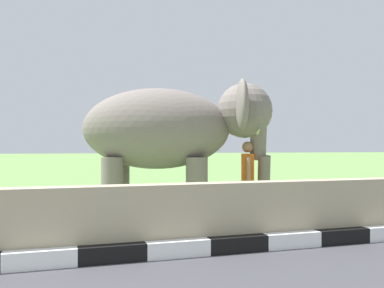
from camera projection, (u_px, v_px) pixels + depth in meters
barrier_parapet at (117, 221)px, 5.98m from camera, size 28.00×0.36×1.00m
elephant at (174, 131)px, 9.04m from camera, size 4.08×2.97×2.89m
person_handler at (248, 176)px, 8.98m from camera, size 0.37×0.66×1.66m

